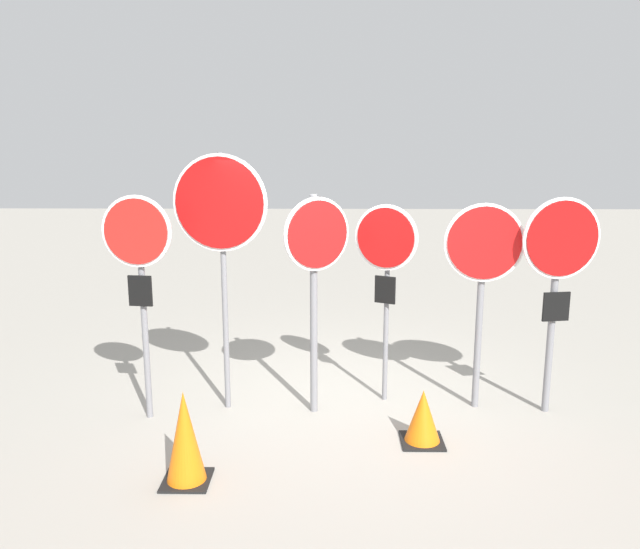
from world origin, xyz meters
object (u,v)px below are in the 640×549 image
object	(u,v)px
stop_sign_3	(386,256)
stop_sign_5	(559,261)
stop_sign_2	(316,260)
stop_sign_0	(139,257)
traffic_cone_0	(185,438)
stop_sign_4	(483,261)
traffic_cone_1	(423,417)
stop_sign_1	(220,217)

from	to	relation	value
stop_sign_3	stop_sign_5	bearing A→B (deg)	16.46
stop_sign_2	stop_sign_0	bearing A→B (deg)	154.37
stop_sign_3	traffic_cone_0	size ratio (longest dim) A/B	2.70
stop_sign_3	stop_sign_4	xyz separation A→B (m)	(0.93, -0.17, -0.02)
traffic_cone_0	traffic_cone_1	world-z (taller)	traffic_cone_0
stop_sign_0	stop_sign_3	bearing A→B (deg)	17.99
stop_sign_0	stop_sign_5	size ratio (longest dim) A/B	1.01
stop_sign_1	stop_sign_4	bearing A→B (deg)	10.33
traffic_cone_0	stop_sign_5	bearing A→B (deg)	22.03
stop_sign_0	stop_sign_3	world-z (taller)	stop_sign_0
stop_sign_4	traffic_cone_0	bearing A→B (deg)	-145.54
stop_sign_1	traffic_cone_0	xyz separation A→B (m)	(-0.09, -1.40, -1.58)
stop_sign_2	traffic_cone_0	world-z (taller)	stop_sign_2
stop_sign_3	stop_sign_0	bearing A→B (deg)	-142.62
stop_sign_5	traffic_cone_0	bearing A→B (deg)	-167.47
traffic_cone_0	stop_sign_1	bearing A→B (deg)	86.19
stop_sign_0	stop_sign_4	size ratio (longest dim) A/B	1.05
stop_sign_4	traffic_cone_1	xyz separation A→B (m)	(-0.65, -0.75, -1.28)
stop_sign_2	stop_sign_4	world-z (taller)	stop_sign_2
traffic_cone_0	stop_sign_4	bearing A→B (deg)	28.89
traffic_cone_1	stop_sign_1	bearing A→B (deg)	159.66
stop_sign_0	stop_sign_1	xyz separation A→B (m)	(0.73, 0.24, 0.35)
stop_sign_1	stop_sign_3	xyz separation A→B (m)	(1.61, 0.22, -0.41)
stop_sign_1	stop_sign_2	world-z (taller)	stop_sign_1
stop_sign_2	stop_sign_4	size ratio (longest dim) A/B	1.04
stop_sign_5	traffic_cone_1	bearing A→B (deg)	-163.86
stop_sign_3	traffic_cone_1	world-z (taller)	stop_sign_3
stop_sign_4	stop_sign_5	bearing A→B (deg)	-2.98
stop_sign_0	stop_sign_5	distance (m)	3.98
stop_sign_2	stop_sign_3	distance (m)	0.76
stop_sign_1	stop_sign_4	size ratio (longest dim) A/B	1.23
stop_sign_2	traffic_cone_0	distance (m)	2.05
stop_sign_4	traffic_cone_1	distance (m)	1.63
stop_sign_4	traffic_cone_0	xyz separation A→B (m)	(-2.64, -1.45, -1.15)
stop_sign_2	stop_sign_3	bearing A→B (deg)	-8.30
stop_sign_2	stop_sign_3	size ratio (longest dim) A/B	1.06
stop_sign_0	traffic_cone_1	size ratio (longest dim) A/B	4.41
stop_sign_2	traffic_cone_1	bearing A→B (deg)	-64.33
stop_sign_4	traffic_cone_1	world-z (taller)	stop_sign_4
stop_sign_4	traffic_cone_0	size ratio (longest dim) A/B	2.75
stop_sign_5	stop_sign_1	bearing A→B (deg)	169.60
traffic_cone_1	traffic_cone_0	bearing A→B (deg)	-160.55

